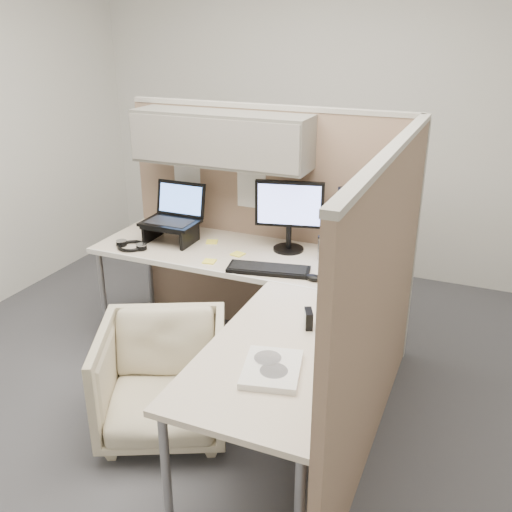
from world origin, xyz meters
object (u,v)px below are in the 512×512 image
at_px(office_chair, 163,374).
at_px(monitor_left, 289,210).
at_px(desk, 252,290).
at_px(keyboard, 268,269).

xyz_separation_m(office_chair, monitor_left, (0.32, 1.07, 0.66)).
xyz_separation_m(desk, keyboard, (0.02, 0.20, 0.05)).
relative_size(desk, office_chair, 2.89).
bearing_deg(desk, keyboard, 82.98).
distance_m(office_chair, monitor_left, 1.30).
relative_size(office_chair, keyboard, 1.40).
height_order(monitor_left, keyboard, monitor_left).
height_order(desk, monitor_left, monitor_left).
relative_size(desk, monitor_left, 4.29).
bearing_deg(office_chair, desk, 33.08).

